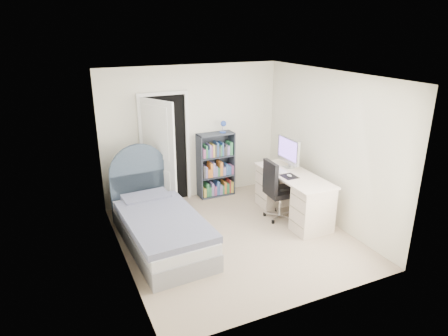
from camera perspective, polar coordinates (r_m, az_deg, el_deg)
name	(u,v)px	position (r m, az deg, el deg)	size (l,w,h in m)	color
room_shell	(235,162)	(5.88, 1.64, 0.89)	(3.50, 3.70, 2.60)	gray
door	(161,153)	(7.08, -8.99, 2.13)	(0.92, 0.76, 2.06)	black
bed	(160,225)	(6.16, -9.18, -8.07)	(1.12, 2.20, 1.32)	gray
nightstand	(127,191)	(7.16, -13.76, -3.28)	(0.43, 0.43, 0.63)	tan
floor_lamp	(158,177)	(7.18, -9.47, -1.21)	(0.21, 0.21, 1.50)	silver
bookcase	(216,167)	(7.68, -1.13, 0.08)	(0.70, 0.30, 1.48)	#353B48
desk	(292,193)	(6.94, 9.75, -3.60)	(0.65, 1.61, 1.32)	beige
office_chair	(277,187)	(6.77, 7.51, -2.78)	(0.54, 0.55, 1.05)	silver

